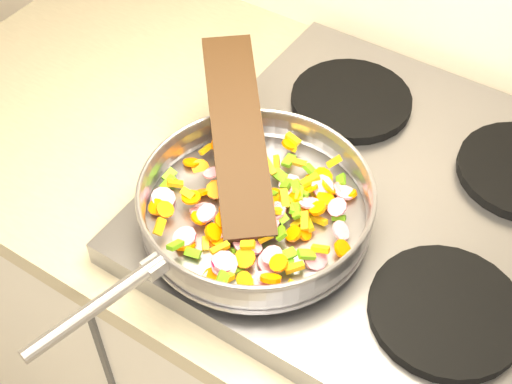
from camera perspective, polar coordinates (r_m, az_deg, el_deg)
The scene contains 7 objects.
cooktop at distance 1.03m, azimuth 10.64°, elevation -1.02°, with size 0.60×0.60×0.04m, color #939399.
grate_fl at distance 0.97m, azimuth -0.20°, elevation -1.77°, with size 0.19×0.19×0.02m, color black.
grate_fr at distance 0.91m, azimuth 14.96°, elevation -9.18°, with size 0.19×0.19×0.02m, color black.
grate_bl at distance 1.14m, azimuth 7.62°, elevation 7.31°, with size 0.19×0.19×0.02m, color black.
saute_pan at distance 0.93m, azimuth -0.11°, elevation -0.84°, with size 0.35×0.51×0.06m.
vegetable_heap at distance 0.93m, azimuth 0.11°, elevation -1.72°, with size 0.29×0.28×0.05m.
wooden_spatula at distance 0.96m, azimuth -1.49°, elevation 4.75°, with size 0.31×0.07×0.01m, color black.
Camera 1 is at (-0.50, 1.01, 1.69)m, focal length 50.00 mm.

